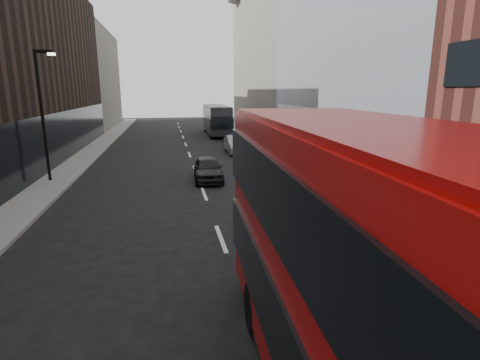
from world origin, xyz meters
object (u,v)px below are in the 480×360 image
red_bus (415,318)px  car_a (208,168)px  street_lamp (43,107)px  car_b (236,144)px  car_c (237,141)px  grey_bus (217,119)px

red_bus → car_a: bearing=94.2°
street_lamp → car_b: bearing=33.5°
car_b → car_c: car_b is taller
grey_bus → car_b: size_ratio=2.38×
red_bus → grey_bus: red_bus is taller
street_lamp → car_a: (8.75, -1.08, -3.50)m
car_b → red_bus: bearing=-95.5°
street_lamp → grey_bus: bearing=60.5°
car_a → car_b: car_b is taller
grey_bus → street_lamp: bearing=-118.3°
car_a → car_b: size_ratio=0.91×
street_lamp → red_bus: bearing=-64.1°
car_a → car_c: 12.53m
street_lamp → car_a: size_ratio=1.75×
street_lamp → car_a: street_lamp is taller
car_a → car_b: (3.32, 9.08, 0.04)m
grey_bus → car_a: (-3.50, -22.76, -1.12)m
red_bus → car_c: (3.47, 29.74, -1.91)m
red_bus → car_c: bearing=86.2°
street_lamp → car_c: (12.65, 10.83, -3.51)m
car_a → car_c: car_a is taller
red_bus → car_c: red_bus is taller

